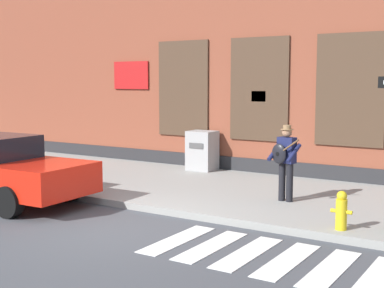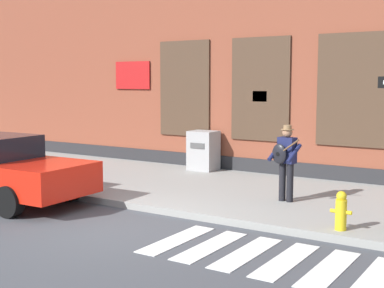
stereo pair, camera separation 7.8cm
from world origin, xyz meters
The scene contains 8 objects.
ground_plane centered at (0.00, 0.00, 0.00)m, with size 160.00×160.00×0.00m, color #424449.
sidewalk centered at (0.00, 3.84, 0.08)m, with size 28.00×5.02×0.15m.
building_backdrop centered at (0.00, 8.34, 3.70)m, with size 28.00×4.06×7.41m.
crosswalk centered at (3.82, 0.03, 0.01)m, with size 5.20×1.90×0.01m.
busker centered at (2.08, 3.27, 1.11)m, with size 0.72×0.60×1.68m.
traffic_light centered at (4.41, 0.88, 3.95)m, with size 0.87×3.42×5.48m.
utility_box centered at (-1.62, 5.90, 0.73)m, with size 0.79×0.69×1.16m.
fire_hydrant centered at (3.81, 1.68, 0.50)m, with size 0.38×0.20×0.70m.
Camera 2 is at (6.58, -7.50, 2.76)m, focal length 50.00 mm.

